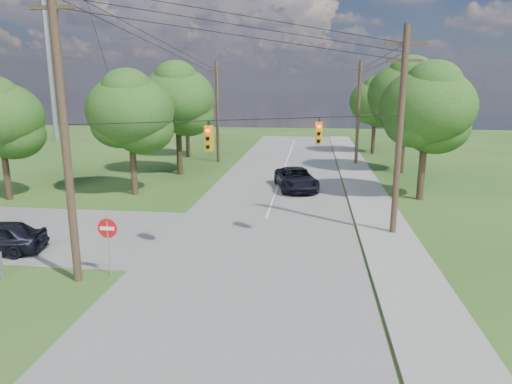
# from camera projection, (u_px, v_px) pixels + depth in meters

# --- Properties ---
(ground) EXTENTS (140.00, 140.00, 0.00)m
(ground) POSITION_uv_depth(u_px,v_px,m) (187.00, 291.00, 17.35)
(ground) COLOR #2A4E1A
(ground) RESTS_ON ground
(main_road) EXTENTS (10.00, 100.00, 0.03)m
(main_road) POSITION_uv_depth(u_px,v_px,m) (256.00, 248.00, 21.94)
(main_road) COLOR gray
(main_road) RESTS_ON ground
(sidewalk_east) EXTENTS (2.60, 100.00, 0.12)m
(sidewalk_east) POSITION_uv_depth(u_px,v_px,m) (399.00, 253.00, 21.13)
(sidewalk_east) COLOR gray
(sidewalk_east) RESTS_ON ground
(pole_sw) EXTENTS (2.00, 0.32, 12.00)m
(pole_sw) POSITION_uv_depth(u_px,v_px,m) (64.00, 124.00, 16.88)
(pole_sw) COLOR #4D3A28
(pole_sw) RESTS_ON ground
(pole_ne) EXTENTS (2.00, 0.32, 10.50)m
(pole_ne) POSITION_uv_depth(u_px,v_px,m) (400.00, 130.00, 22.78)
(pole_ne) COLOR #4D3A28
(pole_ne) RESTS_ON ground
(pole_north_e) EXTENTS (2.00, 0.32, 10.00)m
(pole_north_e) POSITION_uv_depth(u_px,v_px,m) (358.00, 112.00, 44.12)
(pole_north_e) COLOR #4D3A28
(pole_north_e) RESTS_ON ground
(pole_north_w) EXTENTS (2.00, 0.32, 10.00)m
(pole_north_w) POSITION_uv_depth(u_px,v_px,m) (217.00, 111.00, 45.79)
(pole_north_w) COLOR #4D3A28
(pole_north_w) RESTS_ON ground
(power_lines) EXTENTS (13.93, 29.62, 4.93)m
(power_lines) POSITION_uv_depth(u_px,v_px,m) (261.00, 58.00, 26.25)
(power_lines) COLOR black
(power_lines) RESTS_ON ground
(traffic_signals) EXTENTS (4.91, 3.27, 1.05)m
(traffic_signals) POSITION_uv_depth(u_px,v_px,m) (267.00, 135.00, 20.08)
(traffic_signals) COLOR #D49A0C
(traffic_signals) RESTS_ON ground
(tree_w_near) EXTENTS (6.00, 6.00, 8.40)m
(tree_w_near) POSITION_uv_depth(u_px,v_px,m) (130.00, 111.00, 31.47)
(tree_w_near) COLOR #413120
(tree_w_near) RESTS_ON ground
(tree_w_mid) EXTENTS (6.40, 6.40, 9.22)m
(tree_w_mid) POSITION_uv_depth(u_px,v_px,m) (177.00, 98.00, 38.93)
(tree_w_mid) COLOR #413120
(tree_w_mid) RESTS_ON ground
(tree_w_far) EXTENTS (6.00, 6.00, 8.73)m
(tree_w_far) POSITION_uv_depth(u_px,v_px,m) (186.00, 99.00, 48.91)
(tree_w_far) COLOR #413120
(tree_w_far) RESTS_ON ground
(tree_e_near) EXTENTS (6.20, 6.20, 8.81)m
(tree_e_near) POSITION_uv_depth(u_px,v_px,m) (427.00, 107.00, 29.96)
(tree_e_near) COLOR #413120
(tree_e_near) RESTS_ON ground
(tree_e_mid) EXTENTS (6.60, 6.60, 9.64)m
(tree_e_mid) POSITION_uv_depth(u_px,v_px,m) (406.00, 94.00, 39.42)
(tree_e_mid) COLOR #413120
(tree_e_mid) RESTS_ON ground
(tree_e_far) EXTENTS (5.80, 5.80, 8.32)m
(tree_e_far) POSITION_uv_depth(u_px,v_px,m) (375.00, 101.00, 51.36)
(tree_e_far) COLOR #413120
(tree_e_far) RESTS_ON ground
(tree_cross_n) EXTENTS (5.60, 5.60, 7.91)m
(tree_cross_n) POSITION_uv_depth(u_px,v_px,m) (0.00, 117.00, 30.08)
(tree_cross_n) COLOR #413120
(tree_cross_n) RESTS_ON ground
(car_main_north) EXTENTS (3.86, 6.19, 1.60)m
(car_main_north) POSITION_uv_depth(u_px,v_px,m) (296.00, 179.00, 34.15)
(car_main_north) COLOR black
(car_main_north) RESTS_ON main_road
(do_not_enter_sign) EXTENTS (0.81, 0.08, 2.44)m
(do_not_enter_sign) POSITION_uv_depth(u_px,v_px,m) (108.00, 235.00, 18.33)
(do_not_enter_sign) COLOR #949699
(do_not_enter_sign) RESTS_ON ground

